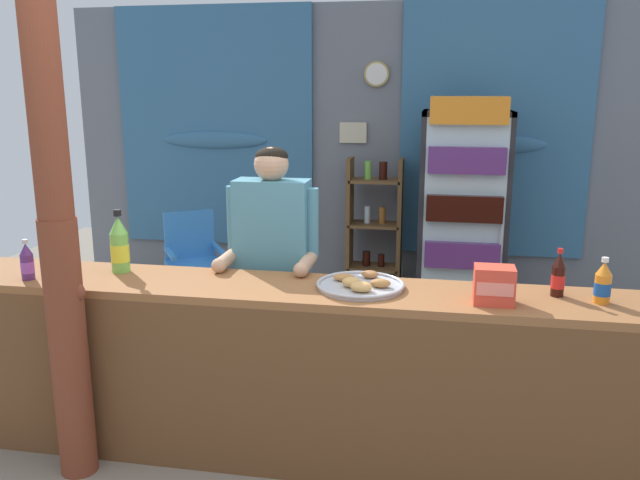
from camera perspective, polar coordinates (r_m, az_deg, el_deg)
The scene contains 14 objects.
ground_plane at distance 4.36m, azimuth 0.61°, elevation -12.21°, with size 8.21×8.21×0.00m, color gray.
back_wall_curtained at distance 5.89m, azimuth 3.59°, elevation 7.93°, with size 5.42×0.22×2.59m.
stall_counter at distance 3.24m, azimuth -3.42°, elevation -10.59°, with size 3.76×0.50×0.92m.
timber_post at distance 3.21m, azimuth -22.11°, elevation 0.83°, with size 0.20×0.18×2.58m.
drink_fridge at distance 5.28m, azimuth 12.50°, elevation 3.33°, with size 0.69×0.68×1.81m.
bottle_shelf_rack at distance 5.68m, azimuth 4.81°, elevation 1.03°, with size 0.48×0.28×1.29m.
plastic_lawn_chair at distance 5.53m, azimuth -11.11°, elevation -1.45°, with size 0.61×0.61×0.86m.
shopkeeper at distance 3.65m, azimuth -4.21°, elevation -0.88°, with size 0.52×0.42×1.56m.
soda_bottle_lime_soda at distance 3.58m, azimuth -17.24°, elevation -0.48°, with size 0.10×0.10×0.34m.
soda_bottle_grape_soda at distance 3.62m, azimuth -24.40°, elevation -1.82°, with size 0.07×0.07×0.21m.
soda_bottle_cola at distance 3.23m, azimuth 20.25°, elevation -2.99°, with size 0.06×0.06×0.23m.
soda_bottle_orange_soda at distance 3.21m, azimuth 23.65°, elevation -3.55°, with size 0.07×0.07×0.21m.
snack_box_crackers at distance 3.04m, azimuth 15.08°, elevation -3.87°, with size 0.18×0.14×0.17m.
pastry_tray at distance 3.17m, azimuth 3.57°, elevation -3.93°, with size 0.43×0.43×0.07m.
Camera 1 is at (0.67, -2.61, 1.87)m, focal length 36.33 mm.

